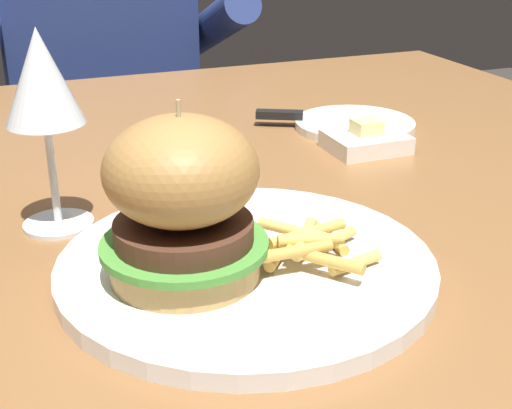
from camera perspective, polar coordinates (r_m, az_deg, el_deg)
The scene contains 9 objects.
dining_table at distance 0.78m, azimuth -3.21°, elevation -3.75°, with size 1.16×1.00×0.74m.
main_plate at distance 0.55m, azimuth -0.79°, elevation -4.97°, with size 0.29×0.29×0.01m, color white.
burger_sandwich at distance 0.50m, azimuth -5.91°, elevation 0.40°, with size 0.12×0.12×0.13m.
fries_pile at distance 0.55m, azimuth 4.16°, elevation -3.15°, with size 0.12×0.11×0.02m.
wine_glass at distance 0.62m, azimuth -16.76°, elevation 9.21°, with size 0.07×0.07×0.18m.
bread_plate at distance 0.92m, azimuth 7.90°, elevation 6.36°, with size 0.15×0.15×0.01m, color white.
table_knife at distance 0.91m, azimuth 4.85°, elevation 7.02°, with size 0.18×0.10×0.01m.
butter_dish at distance 0.83m, azimuth 8.78°, elevation 5.08°, with size 0.09×0.07×0.04m.
diner_person at distance 1.52m, azimuth -11.94°, elevation 5.79°, with size 0.51×0.36×1.18m.
Camera 1 is at (-0.21, -0.66, 1.01)m, focal length 50.00 mm.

